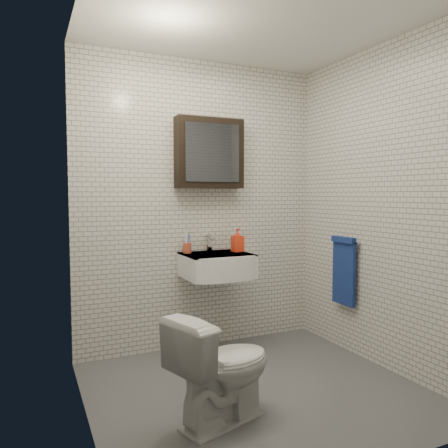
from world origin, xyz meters
The scene contains 9 objects.
ground centered at (0.00, 0.00, 0.01)m, with size 2.20×2.00×0.01m, color #52555A.
room_shell centered at (0.00, 0.00, 1.47)m, with size 2.22×2.02×2.51m.
washbasin centered at (0.05, 0.73, 0.76)m, with size 0.55×0.50×0.20m.
faucet centered at (0.05, 0.93, 0.92)m, with size 0.06×0.20×0.15m.
mirror_cabinet centered at (0.05, 0.93, 1.70)m, with size 0.60×0.15×0.60m.
towel_rail centered at (1.04, 0.35, 0.72)m, with size 0.09×0.30×0.58m.
toothbrush_cup centered at (-0.16, 0.91, 0.90)m, with size 0.08×0.08×0.19m.
soap_bottle centered at (0.27, 0.81, 0.95)m, with size 0.09×0.09×0.20m, color #E45218.
toilet centered at (-0.37, -0.28, 0.33)m, with size 0.37×0.65×0.66m, color white.
Camera 1 is at (-1.41, -2.57, 1.35)m, focal length 35.00 mm.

